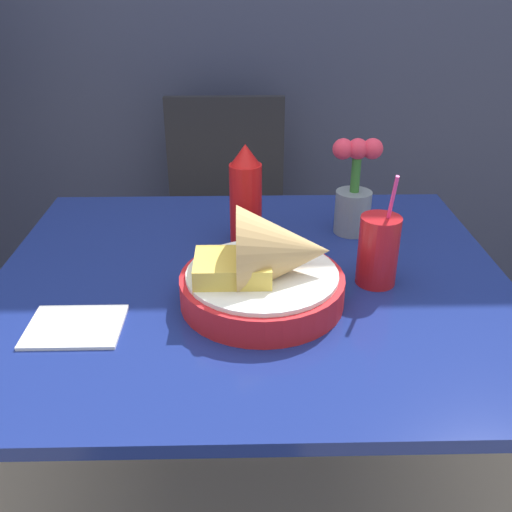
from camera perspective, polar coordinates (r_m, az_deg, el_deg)
name	(u,v)px	position (r m, az deg, el deg)	size (l,w,h in m)	color
dining_table	(251,321)	(1.19, -0.49, -6.51)	(1.02, 0.89, 0.75)	navy
chair_far_window	(226,213)	(1.97, -3.00, 4.34)	(0.40, 0.40, 0.92)	black
food_basket	(269,271)	(1.02, 1.33, -1.52)	(0.30, 0.30, 0.18)	red
ketchup_bottle	(246,195)	(1.24, -1.04, 6.08)	(0.07, 0.07, 0.22)	red
drink_cup	(378,252)	(1.11, 12.10, 0.35)	(0.08, 0.08, 0.23)	red
flower_vase	(354,193)	(1.30, 9.78, 6.26)	(0.11, 0.08, 0.22)	gray
napkin	(75,327)	(1.02, -17.63, -6.74)	(0.16, 0.13, 0.01)	white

